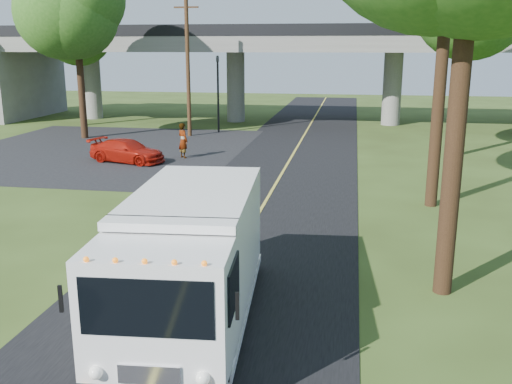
% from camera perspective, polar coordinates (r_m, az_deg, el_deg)
% --- Properties ---
extents(ground, '(120.00, 120.00, 0.00)m').
position_cam_1_polar(ground, '(14.11, -4.33, -10.01)').
color(ground, '#324217').
rests_on(ground, ground).
extents(road, '(7.00, 90.00, 0.02)m').
position_cam_1_polar(road, '(23.41, 1.54, 0.01)').
color(road, black).
rests_on(road, ground).
extents(parking_lot, '(16.00, 18.00, 0.01)m').
position_cam_1_polar(parking_lot, '(34.09, -15.12, 4.07)').
color(parking_lot, black).
rests_on(parking_lot, ground).
extents(lane_line, '(0.12, 90.00, 0.01)m').
position_cam_1_polar(lane_line, '(23.40, 1.54, 0.06)').
color(lane_line, gold).
rests_on(lane_line, road).
extents(overpass, '(54.00, 10.00, 7.30)m').
position_cam_1_polar(overpass, '(44.58, 5.70, 12.69)').
color(overpass, slate).
rests_on(overpass, ground).
extents(traffic_signal, '(0.18, 0.22, 5.20)m').
position_cam_1_polar(traffic_signal, '(39.62, -3.83, 10.56)').
color(traffic_signal, black).
rests_on(traffic_signal, ground).
extents(utility_pole, '(1.60, 0.26, 9.00)m').
position_cam_1_polar(utility_pole, '(38.01, -6.83, 12.44)').
color(utility_pole, '#472D19').
rests_on(utility_pole, ground).
extents(tree_left_lot, '(5.60, 5.50, 10.50)m').
position_cam_1_polar(tree_left_lot, '(38.32, -17.43, 16.88)').
color(tree_left_lot, '#382314').
rests_on(tree_left_lot, ground).
extents(tree_left_far, '(5.26, 5.16, 9.89)m').
position_cam_1_polar(tree_left_far, '(45.00, -17.38, 15.84)').
color(tree_left_far, '#382314').
rests_on(tree_left_far, ground).
extents(step_van, '(2.98, 6.92, 2.83)m').
position_cam_1_polar(step_van, '(12.07, -6.65, -6.48)').
color(step_van, white).
rests_on(step_van, ground).
extents(red_sedan, '(4.34, 2.61, 1.18)m').
position_cam_1_polar(red_sedan, '(30.12, -12.76, 4.03)').
color(red_sedan, '#A5150A').
rests_on(red_sedan, ground).
extents(pedestrian, '(0.81, 0.79, 1.88)m').
position_cam_1_polar(pedestrian, '(30.66, -7.31, 5.11)').
color(pedestrian, gray).
rests_on(pedestrian, ground).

